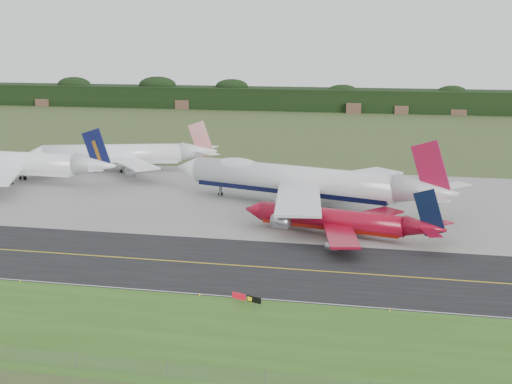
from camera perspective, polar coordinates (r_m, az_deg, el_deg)
The scene contains 16 objects.
ground at distance 133.76m, azimuth -2.76°, elevation -5.25°, with size 600.00×600.00×0.00m, color #3C5126.
grass_verge at distance 102.45m, azimuth -7.87°, elevation -11.01°, with size 400.00×30.00×0.01m, color #34591A.
taxiway at distance 130.09m, azimuth -3.21°, elevation -5.77°, with size 400.00×32.00×0.02m, color black.
apron at distance 181.82m, azimuth 1.35°, elevation -0.50°, with size 400.00×78.00×0.01m, color gray.
taxiway_centreline at distance 130.08m, azimuth -3.21°, elevation -5.76°, with size 400.00×0.40×0.00m, color gold.
taxiway_edge_line at distance 116.05m, azimuth -5.25°, elevation -8.07°, with size 400.00×0.25×0.00m, color silver.
perimeter_fence at distance 91.02m, azimuth -10.74°, elevation -13.47°, with size 320.00×0.10×320.00m.
horizon_treeline at distance 399.84m, azimuth 7.39°, elevation 7.23°, with size 700.00×25.00×12.00m.
jet_ba_747 at distance 172.14m, azimuth 3.60°, elevation 0.90°, with size 72.33×58.55×18.54m.
jet_red_737 at distance 147.85m, azimuth 6.85°, elevation -2.30°, with size 43.07×34.47×11.74m.
jet_navy_gold at distance 212.09m, azimuth -18.75°, elevation 2.17°, with size 63.00×54.88×16.27m.
jet_star_tail at distance 221.77m, azimuth -10.57°, elevation 2.97°, with size 57.03×46.62×15.29m.
taxiway_sign at distance 110.29m, azimuth -0.77°, elevation -8.48°, with size 4.90×1.92×1.71m.
edge_marker_left at distance 126.75m, azimuth -18.34°, elevation -6.78°, with size 0.16×0.16×0.50m, color yellow.
edge_marker_center at distance 114.58m, azimuth -4.55°, elevation -8.21°, with size 0.16×0.16×0.50m, color yellow.
edge_marker_right at distance 110.26m, azimuth 10.65°, elevation -9.24°, with size 0.16×0.16×0.50m, color yellow.
Camera 1 is at (32.99, -123.17, 40.41)m, focal length 50.00 mm.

